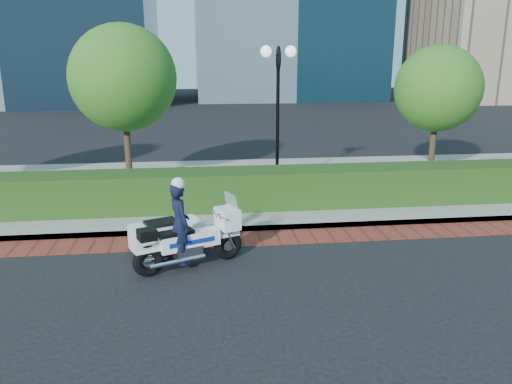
{
  "coord_description": "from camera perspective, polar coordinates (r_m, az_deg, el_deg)",
  "views": [
    {
      "loc": [
        -1.42,
        -9.21,
        4.01
      ],
      "look_at": [
        -0.04,
        1.92,
        1.0
      ],
      "focal_mm": 35.0,
      "sensor_mm": 36.0,
      "label": 1
    }
  ],
  "objects": [
    {
      "name": "lamppost",
      "position": [
        14.65,
        2.52,
        10.91
      ],
      "size": [
        1.02,
        0.7,
        4.21
      ],
      "color": "black",
      "rests_on": "sidewalk"
    },
    {
      "name": "hedge_main",
      "position": [
        13.32,
        -0.71,
        0.42
      ],
      "size": [
        18.0,
        1.2,
        1.0
      ],
      "primitive_type": "cube",
      "color": "black",
      "rests_on": "sidewalk"
    },
    {
      "name": "police_motorcycle",
      "position": [
        10.11,
        -8.84,
        -4.65
      ],
      "size": [
        2.36,
        1.77,
        1.86
      ],
      "rotation": [
        0.0,
        0.0,
        0.4
      ],
      "color": "black",
      "rests_on": "ground"
    },
    {
      "name": "tree_c",
      "position": [
        17.62,
        20.06,
        11.02
      ],
      "size": [
        2.8,
        2.8,
        4.3
      ],
      "color": "#332319",
      "rests_on": "sidewalk"
    },
    {
      "name": "tree_b",
      "position": [
        15.86,
        -14.95,
        12.46
      ],
      "size": [
        3.2,
        3.2,
        4.89
      ],
      "color": "#332319",
      "rests_on": "sidewalk"
    },
    {
      "name": "brick_strip",
      "position": [
        11.52,
        0.47,
        -5.31
      ],
      "size": [
        60.0,
        1.0,
        0.01
      ],
      "primitive_type": "cube",
      "color": "maroon",
      "rests_on": "ground"
    },
    {
      "name": "ground",
      "position": [
        10.14,
        1.58,
        -8.26
      ],
      "size": [
        120.0,
        120.0,
        0.0
      ],
      "primitive_type": "plane",
      "color": "black",
      "rests_on": "ground"
    },
    {
      "name": "sidewalk",
      "position": [
        15.77,
        -1.67,
        0.58
      ],
      "size": [
        60.0,
        8.0,
        0.15
      ],
      "primitive_type": "cube",
      "color": "gray",
      "rests_on": "ground"
    }
  ]
}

